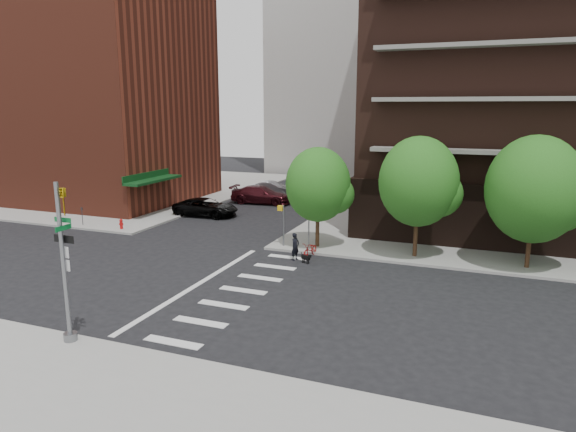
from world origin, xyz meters
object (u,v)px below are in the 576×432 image
Objects in this scene: parked_car_silver at (272,188)px; parked_car_maroon at (261,195)px; traffic_signal at (65,276)px; dog_walker at (295,247)px; fire_hydrant at (121,223)px; scooter at (310,250)px; parked_car_black at (206,207)px.

parked_car_maroon is at bearing -173.82° from parked_car_silver.
dog_walker is (4.06, 13.13, -1.89)m from traffic_signal.
scooter is (14.72, -1.30, -0.10)m from fire_hydrant.
traffic_signal is 1.40× the size of parked_car_silver.
dog_walker is at bearing -131.47° from parked_car_black.
fire_hydrant is 14.26m from dog_walker.
parked_car_maroon is at bearing 129.58° from scooter.
traffic_signal is 29.12m from parked_car_maroon.
parked_car_silver is (-5.80, 33.00, -1.99)m from traffic_signal.
parked_car_black is 11.12m from parked_car_silver.
scooter is 1.12m from dog_walker.
parked_car_black reaches higher than parked_car_silver.
fire_hydrant is 0.13× the size of parked_car_maroon.
parked_car_black is 14.11m from scooter.
parked_car_silver is at bearing 45.86° from dog_walker.
traffic_signal is 1.14× the size of parked_car_black.
dog_walker is (11.04, -8.80, 0.08)m from parked_car_black.
fire_hydrant is 18.20m from parked_car_silver.
parked_car_silver is 2.47× the size of scooter.
parked_car_maroon is (1.93, 6.67, 0.08)m from parked_car_black.
parked_car_black reaches higher than fire_hydrant.
parked_car_silver is at bearing 76.56° from fire_hydrant.
fire_hydrant is (-10.03, 15.29, -2.15)m from traffic_signal.
parked_car_silver is 22.18m from dog_walker.
parked_car_silver is at bearing 124.81° from scooter.
scooter is at bearing -151.64° from parked_car_maroon.
parked_car_maroon reaches higher than parked_car_silver.
traffic_signal reaches higher than parked_car_maroon.
scooter is (11.66, -7.94, -0.27)m from parked_car_black.
parked_car_black is 3.02× the size of scooter.
fire_hydrant is 0.42× the size of scooter.
parked_car_maroon is at bearing 69.49° from fire_hydrant.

